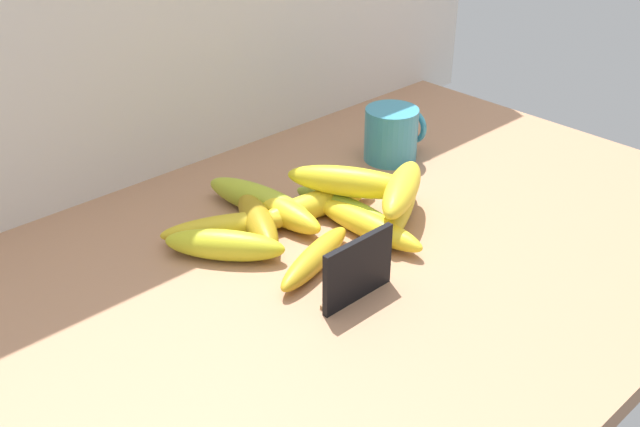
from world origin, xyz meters
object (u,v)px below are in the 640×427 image
Objects in this scene: banana_8 at (396,217)px; banana_5 at (367,225)px; banana_3 at (315,258)px; coffee_mug at (392,134)px; banana_10 at (402,189)px; chalkboard_sign at (358,271)px; banana_4 at (318,204)px; banana_1 at (225,245)px; banana_11 at (352,182)px; banana_2 at (280,210)px; banana_0 at (228,227)px; banana_6 at (343,207)px; banana_7 at (258,199)px; banana_9 at (258,222)px.

banana_5 is at bearing 165.96° from banana_8.
banana_8 reaches higher than banana_3.
coffee_mug is 0.64× the size of banana_10.
banana_3 is 10.59cm from banana_5.
chalkboard_sign reaches higher than banana_4.
banana_4 is 11.60cm from banana_8.
banana_10 is at bearing -134.56° from coffee_mug.
banana_4 is 12.62cm from banana_10.
banana_10 reaches higher than banana_1.
banana_10 is at bearing -62.05° from banana_11.
banana_2 reaches higher than banana_3.
coffee_mug is at bearing 7.21° from banana_2.
banana_4 is (5.38, -2.12, -0.09)cm from banana_2.
banana_11 reaches higher than banana_0.
coffee_mug reaches higher than banana_2.
chalkboard_sign reaches higher than banana_6.
banana_0 is at bearing -160.27° from banana_7.
banana_1 is 0.80× the size of banana_4.
chalkboard_sign is at bearing -153.62° from banana_8.
coffee_mug reaches higher than banana_10.
banana_10 is (17.17, 8.15, 1.80)cm from chalkboard_sign.
banana_5 is at bearing 38.83° from chalkboard_sign.
banana_8 is (5.51, -10.21, -0.18)cm from banana_4.
coffee_mug reaches higher than banana_8.
chalkboard_sign is at bearing -133.21° from banana_11.
banana_3 is 13.77cm from banana_6.
chalkboard_sign reaches higher than banana_0.
banana_9 is (-9.71, 1.79, 0.14)cm from banana_4.
banana_3 is (-4.29, -12.00, -0.37)cm from banana_2.
banana_9 is at bearing 88.39° from chalkboard_sign.
banana_6 is (11.95, 6.85, 0.03)cm from banana_3.
banana_0 is 0.91× the size of banana_4.
coffee_mug reaches higher than banana_6.
banana_9 is (-31.86, -3.81, -2.40)cm from coffee_mug.
banana_0 is at bearing 163.96° from banana_4.
banana_7 reaches higher than banana_4.
banana_11 is at bearing 117.95° from banana_10.
coffee_mug is at bearing 2.87° from banana_0.
banana_0 is at bearing 156.28° from banana_6.
chalkboard_sign is 0.68× the size of banana_1.
banana_3 is 15.18cm from banana_8.
banana_7 reaches higher than banana_3.
banana_10 is at bearing -22.62° from banana_1.
coffee_mug is 0.56× the size of banana_0.
coffee_mug reaches higher than banana_0.
banana_10 is at bearing 25.38° from chalkboard_sign.
banana_6 is 9.18cm from banana_10.
banana_6 is 0.95× the size of banana_7.
banana_1 is at bearing -171.76° from coffee_mug.
banana_4 is at bearing 45.61° from banana_3.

